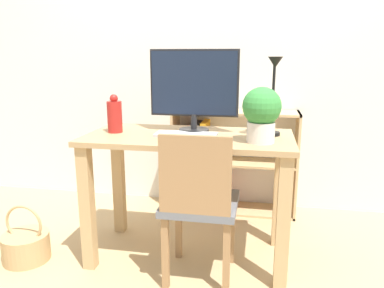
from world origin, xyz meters
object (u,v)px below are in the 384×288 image
at_px(desk_lamp, 274,89).
at_px(keyboard, 186,135).
at_px(monitor, 194,86).
at_px(bookshelf, 212,166).
at_px(basket, 26,245).
at_px(vase, 115,115).
at_px(chair, 199,201).
at_px(potted_plant, 262,112).

bearing_deg(desk_lamp, keyboard, -173.37).
height_order(monitor, bookshelf, monitor).
bearing_deg(basket, bookshelf, 44.95).
xyz_separation_m(keyboard, bookshelf, (0.05, 0.79, -0.42)).
bearing_deg(keyboard, monitor, 81.06).
distance_m(vase, chair, 0.74).
xyz_separation_m(monitor, keyboard, (-0.02, -0.14, -0.27)).
distance_m(vase, desk_lamp, 0.94).
xyz_separation_m(keyboard, desk_lamp, (0.48, 0.06, 0.27)).
bearing_deg(potted_plant, monitor, 150.74).
xyz_separation_m(chair, basket, (-1.07, 0.02, -0.38)).
distance_m(monitor, chair, 0.69).
bearing_deg(monitor, bookshelf, 87.73).
xyz_separation_m(potted_plant, bookshelf, (-0.38, 0.88, -0.57)).
xyz_separation_m(keyboard, potted_plant, (0.42, -0.09, 0.15)).
bearing_deg(potted_plant, basket, -174.85).
distance_m(monitor, potted_plant, 0.47).
distance_m(desk_lamp, basket, 1.75).
bearing_deg(monitor, basket, -160.37).
bearing_deg(chair, keyboard, 114.28).
xyz_separation_m(monitor, desk_lamp, (0.46, -0.08, -0.00)).
xyz_separation_m(keyboard, vase, (-0.44, 0.03, 0.09)).
xyz_separation_m(desk_lamp, bookshelf, (-0.44, 0.74, -0.68)).
bearing_deg(potted_plant, bookshelf, 113.14).
relative_size(monitor, vase, 2.32).
height_order(keyboard, bookshelf, bookshelf).
bearing_deg(potted_plant, chair, -154.96).
bearing_deg(basket, monitor, 19.63).
bearing_deg(vase, monitor, 13.15).
relative_size(monitor, bookshelf, 0.55).
distance_m(desk_lamp, potted_plant, 0.19).
relative_size(vase, basket, 0.64).
xyz_separation_m(vase, bookshelf, (0.49, 0.76, -0.51)).
xyz_separation_m(desk_lamp, chair, (-0.37, -0.29, -0.58)).
bearing_deg(potted_plant, vase, 172.32).
distance_m(vase, bookshelf, 1.04).
bearing_deg(monitor, potted_plant, -29.26).
relative_size(vase, desk_lamp, 0.51).
distance_m(keyboard, desk_lamp, 0.56).
bearing_deg(desk_lamp, vase, -178.35).
height_order(monitor, desk_lamp, monitor).
bearing_deg(keyboard, vase, 176.17).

